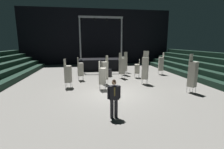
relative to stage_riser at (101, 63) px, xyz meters
name	(u,v)px	position (x,y,z in m)	size (l,w,h in m)	color
ground_plane	(113,95)	(0.00, -9.62, -0.79)	(22.00, 30.00, 0.10)	slate
arena_end_wall	(97,37)	(0.00, 5.38, 3.26)	(22.00, 0.30, 8.00)	black
stage_riser	(101,63)	(0.00, 0.00, 0.00)	(5.06, 2.80, 5.96)	black
man_with_tie	(114,97)	(-0.49, -12.87, 0.22)	(0.57, 0.25, 1.69)	black
chair_stack_front_left	(102,76)	(-0.59, -8.55, 0.25)	(0.53, 0.53, 1.96)	#B2B5BA
chair_stack_front_right	(105,70)	(-0.28, -7.15, 0.37)	(0.55, 0.55, 2.22)	#B2B5BA
chair_stack_mid_left	(124,64)	(2.03, -3.75, 0.42)	(0.60, 0.60, 2.31)	#B2B5BA
chair_stack_mid_right	(161,64)	(5.74, -4.05, 0.37)	(0.52, 0.52, 2.22)	#B2B5BA
chair_stack_mid_centre	(137,69)	(2.91, -5.20, 0.12)	(0.54, 0.54, 1.71)	#B2B5BA
chair_stack_rear_left	(68,74)	(-2.94, -7.72, 0.29)	(0.50, 0.50, 2.05)	#B2B5BA
chair_stack_rear_right	(122,66)	(1.49, -5.19, 0.42)	(0.57, 0.57, 2.31)	#B2B5BA
chair_stack_rear_centre	(145,68)	(2.81, -7.51, 0.54)	(0.60, 0.60, 2.56)	#B2B5BA
chair_stack_aisle_left	(193,74)	(5.00, -10.10, 0.50)	(0.60, 0.60, 2.48)	#B2B5BA
chair_stack_aisle_right	(80,69)	(-2.17, -5.49, 0.25)	(0.53, 0.53, 1.96)	#B2B5BA
equipment_road_case	(106,73)	(0.22, -4.03, -0.39)	(0.90, 0.60, 0.69)	black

